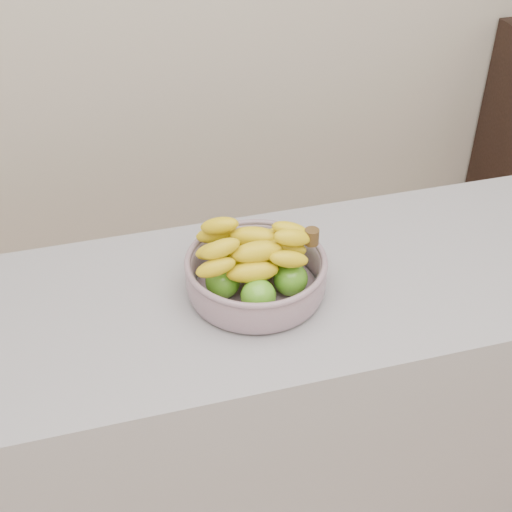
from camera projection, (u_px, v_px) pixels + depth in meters
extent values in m
cube|color=#A1A0A8|center=(290.00, 413.00, 1.92)|extent=(2.00, 0.60, 0.90)
cylinder|color=#9BABBB|center=(256.00, 289.00, 1.62)|extent=(0.27, 0.27, 0.01)
torus|color=#9BABBB|center=(256.00, 261.00, 1.57)|extent=(0.32, 0.32, 0.01)
sphere|color=green|center=(258.00, 296.00, 1.53)|extent=(0.08, 0.08, 0.08)
sphere|color=green|center=(291.00, 279.00, 1.58)|extent=(0.08, 0.08, 0.08)
sphere|color=green|center=(274.00, 255.00, 1.65)|extent=(0.08, 0.08, 0.08)
sphere|color=green|center=(234.00, 257.00, 1.64)|extent=(0.08, 0.08, 0.08)
sphere|color=green|center=(223.00, 282.00, 1.57)|extent=(0.08, 0.08, 0.08)
ellipsoid|color=yellow|center=(253.00, 272.00, 1.52)|extent=(0.20, 0.06, 0.05)
ellipsoid|color=yellow|center=(251.00, 258.00, 1.56)|extent=(0.21, 0.09, 0.05)
ellipsoid|color=yellow|center=(250.00, 244.00, 1.60)|extent=(0.20, 0.11, 0.05)
ellipsoid|color=yellow|center=(257.00, 252.00, 1.52)|extent=(0.20, 0.05, 0.05)
ellipsoid|color=yellow|center=(255.00, 237.00, 1.56)|extent=(0.20, 0.12, 0.05)
cylinder|color=#442F15|center=(312.00, 237.00, 1.54)|extent=(0.03, 0.03, 0.04)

